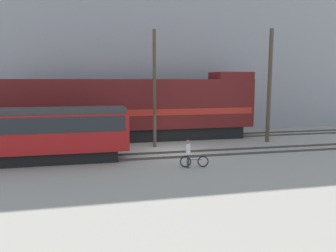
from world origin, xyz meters
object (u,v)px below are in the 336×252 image
Objects in this scene: person at (188,151)px; utility_pole_center at (269,86)px; bicycle at (194,162)px; freight_locomotive at (135,109)px; utility_pole_left at (154,89)px; streetcar at (31,132)px.

person is 10.88m from utility_pole_center.
utility_pole_center reaches higher than bicycle.
freight_locomotive is 9.67m from bicycle.
person is 0.19× the size of utility_pole_left.
streetcar is 8.77m from utility_pole_left.
person is 6.99m from utility_pole_left.
utility_pole_center is (8.30, 6.16, 3.41)m from person.
freight_locomotive is 2.25× the size of utility_pole_center.
streetcar is at bearing -169.69° from utility_pole_center.
person is (-0.39, -0.08, 0.63)m from bicycle.
utility_pole_center reaches higher than person.
utility_pole_left is (7.87, 3.08, 2.34)m from streetcar.
freight_locomotive is at bearing 163.01° from utility_pole_center.
person is at bearing -79.17° from freight_locomotive.
utility_pole_left is (-0.74, 6.16, 3.23)m from person.
person is at bearing -19.69° from streetcar.
streetcar is at bearing -138.08° from freight_locomotive.
utility_pole_left is at bearing 96.86° from person.
utility_pole_center is at bearing 36.58° from person.
utility_pole_left is at bearing 100.55° from bicycle.
person reaches higher than bicycle.
bicycle is 7.29m from utility_pole_left.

